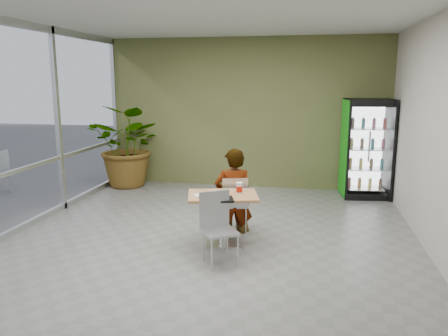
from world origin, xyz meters
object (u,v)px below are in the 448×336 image
Objects in this scene: chair_near at (217,222)px; seated_woman at (233,200)px; soda_cup at (239,188)px; chair_far at (235,200)px; beverage_fridge at (366,149)px; dining_table at (223,209)px; potted_plant at (130,146)px; cafeteria_tray at (218,199)px.

seated_woman is at bearing 56.75° from chair_near.
chair_far is at bearing 106.57° from soda_cup.
beverage_fridge reaches higher than chair_far.
soda_cup is at bearing 14.83° from dining_table.
dining_table is 0.56m from chair_near.
dining_table is at bearing -133.13° from beverage_fridge.
seated_woman is 3.40m from beverage_fridge.
beverage_fridge is at bearing -145.85° from chair_far.
beverage_fridge reaches higher than potted_plant.
chair_near is 0.33m from cafeteria_tray.
potted_plant reaches higher than chair_far.
chair_near is at bearing -82.12° from cafeteria_tray.
dining_table is at bearing 67.90° from chair_far.
cafeteria_tray is at bearing -120.70° from soda_cup.
dining_table is 0.62m from seated_woman.
chair_near reaches higher than chair_far.
soda_cup is at bearing 91.34° from chair_far.
dining_table is 6.61× the size of soda_cup.
soda_cup is 0.44m from cafeteria_tray.
chair_far is at bearing 55.52° from chair_near.
cafeteria_tray is (-0.04, -0.93, 0.26)m from seated_woman.
chair_near is (0.04, -0.56, 0.00)m from dining_table.
cafeteria_tray is at bearing 65.03° from chair_near.
dining_table is at bearing 60.99° from chair_near.
soda_cup is (0.15, -0.52, 0.32)m from chair_far.
beverage_fridge is 1.09× the size of potted_plant.
chair_far is at bearing 85.75° from cafeteria_tray.
soda_cup is 4.20m from potted_plant.
cafeteria_tray is 0.20× the size of beverage_fridge.
soda_cup is 3.71m from beverage_fridge.
cafeteria_tray is (-0.22, -0.37, -0.07)m from soda_cup.
chair_far is at bearing -42.24° from potted_plant.
seated_woman is at bearing -73.23° from chair_far.
chair_near is 0.47× the size of beverage_fridge.
dining_table is at bearing -165.17° from soda_cup.
dining_table is 0.58m from chair_far.
chair_far is at bearing 83.13° from dining_table.
chair_far reaches higher than dining_table.
potted_plant is at bearing 173.41° from beverage_fridge.
soda_cup is at bearing 59.30° from cafeteria_tray.
chair_far is 0.63m from soda_cup.
chair_near is 4.35m from beverage_fridge.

